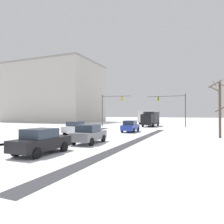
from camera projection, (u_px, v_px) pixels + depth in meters
wheel_track_left_lane at (53, 136)px, 23.56m from camera, size 1.04×29.37×0.01m
wheel_track_right_lane at (54, 137)px, 23.49m from camera, size 1.10×29.37×0.01m
wheel_track_center at (137, 141)px, 19.83m from camera, size 1.00×29.37×0.01m
sidewalk_kerb_right at (187, 145)px, 16.85m from camera, size 4.00×29.37×0.12m
traffic_signal_far_right at (174, 104)px, 41.05m from camera, size 7.48×0.38×6.50m
traffic_signal_far_left at (110, 105)px, 42.09m from camera, size 5.96×0.64×6.50m
car_blue_lead at (130, 126)px, 29.33m from camera, size 1.94×4.16×1.62m
car_white_second at (76, 128)px, 26.46m from camera, size 1.91×4.14×1.62m
car_grey_third at (89, 134)px, 18.02m from camera, size 2.00×4.18×1.62m
car_black_fourth at (41, 141)px, 13.23m from camera, size 1.90×4.14×1.62m
bus_oncoming at (148, 116)px, 55.57m from camera, size 2.96×11.08×3.38m
box_truck_delivery at (151, 118)px, 43.08m from camera, size 2.47×7.46×3.02m
bare_tree_sidewalk_mid at (219, 107)px, 22.24m from camera, size 2.05×2.20×6.37m
office_building_far_left_block at (53, 93)px, 69.69m from camera, size 30.06×19.72×18.92m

